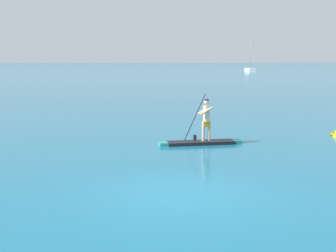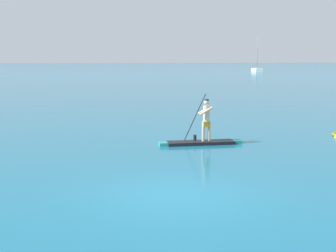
% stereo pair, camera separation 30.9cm
% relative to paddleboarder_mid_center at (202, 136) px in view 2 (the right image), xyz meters
% --- Properties ---
extents(ground, '(440.00, 440.00, 0.00)m').
position_rel_paddleboarder_mid_center_xyz_m(ground, '(-1.96, -6.90, -0.33)').
color(ground, '#196B8C').
extents(paddleboarder_mid_center, '(3.36, 0.96, 1.99)m').
position_rel_paddleboarder_mid_center_xyz_m(paddleboarder_mid_center, '(0.00, 0.00, 0.00)').
color(paddleboarder_mid_center, black).
rests_on(paddleboarder_mid_center, ground).
extents(sailboat_right_horizon, '(1.97, 5.43, 7.53)m').
position_rel_paddleboarder_mid_center_xyz_m(sailboat_right_horizon, '(27.19, 83.08, 0.57)').
color(sailboat_right_horizon, white).
rests_on(sailboat_right_horizon, ground).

